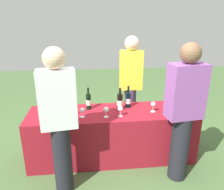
% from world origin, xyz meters
% --- Properties ---
extents(ground_plane, '(12.00, 12.00, 0.00)m').
position_xyz_m(ground_plane, '(0.00, 0.00, 0.00)').
color(ground_plane, '#476638').
extents(tasting_table, '(2.35, 0.68, 0.73)m').
position_xyz_m(tasting_table, '(0.00, 0.00, 0.37)').
color(tasting_table, maroon).
rests_on(tasting_table, ground_plane).
extents(wine_bottle_0, '(0.07, 0.07, 0.32)m').
position_xyz_m(wine_bottle_0, '(-0.33, 0.14, 0.85)').
color(wine_bottle_0, black).
rests_on(wine_bottle_0, tasting_table).
extents(wine_bottle_1, '(0.08, 0.08, 0.32)m').
position_xyz_m(wine_bottle_1, '(0.12, 0.07, 0.85)').
color(wine_bottle_1, black).
rests_on(wine_bottle_1, tasting_table).
extents(wine_bottle_2, '(0.08, 0.08, 0.33)m').
position_xyz_m(wine_bottle_2, '(0.25, 0.14, 0.85)').
color(wine_bottle_2, black).
rests_on(wine_bottle_2, tasting_table).
extents(wine_bottle_3, '(0.08, 0.08, 0.30)m').
position_xyz_m(wine_bottle_3, '(0.95, 0.13, 0.84)').
color(wine_bottle_3, black).
rests_on(wine_bottle_3, tasting_table).
extents(wine_glass_0, '(0.07, 0.07, 0.15)m').
position_xyz_m(wine_glass_0, '(-0.68, -0.09, 0.84)').
color(wine_glass_0, silver).
rests_on(wine_glass_0, tasting_table).
extents(wine_glass_1, '(0.07, 0.07, 0.14)m').
position_xyz_m(wine_glass_1, '(-0.57, -0.08, 0.83)').
color(wine_glass_1, silver).
rests_on(wine_glass_1, tasting_table).
extents(wine_glass_2, '(0.07, 0.07, 0.13)m').
position_xyz_m(wine_glass_2, '(-0.41, -0.13, 0.83)').
color(wine_glass_2, silver).
rests_on(wine_glass_2, tasting_table).
extents(wine_glass_3, '(0.07, 0.07, 0.14)m').
position_xyz_m(wine_glass_3, '(-0.10, -0.17, 0.83)').
color(wine_glass_3, silver).
rests_on(wine_glass_3, tasting_table).
extents(wine_glass_4, '(0.07, 0.07, 0.15)m').
position_xyz_m(wine_glass_4, '(0.09, -0.16, 0.84)').
color(wine_glass_4, silver).
rests_on(wine_glass_4, tasting_table).
extents(wine_glass_5, '(0.07, 0.07, 0.15)m').
position_xyz_m(wine_glass_5, '(0.57, -0.06, 0.84)').
color(wine_glass_5, silver).
rests_on(wine_glass_5, tasting_table).
extents(server_pouring, '(0.37, 0.23, 1.72)m').
position_xyz_m(server_pouring, '(0.39, 0.66, 0.96)').
color(server_pouring, '#3F3351').
rests_on(server_pouring, ground_plane).
extents(guest_0, '(0.42, 0.27, 1.72)m').
position_xyz_m(guest_0, '(-0.65, -0.61, 0.95)').
color(guest_0, black).
rests_on(guest_0, ground_plane).
extents(guest_1, '(0.45, 0.28, 1.74)m').
position_xyz_m(guest_1, '(0.80, -0.54, 0.95)').
color(guest_1, black).
rests_on(guest_1, ground_plane).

